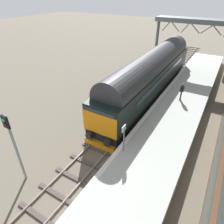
# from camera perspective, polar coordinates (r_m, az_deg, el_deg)

# --- Properties ---
(ground_plane) EXTENTS (140.00, 140.00, 0.00)m
(ground_plane) POSITION_cam_1_polar(r_m,az_deg,el_deg) (16.40, 2.51, -3.93)
(ground_plane) COLOR #625B4D
(ground_plane) RESTS_ON ground
(track_main) EXTENTS (2.50, 60.00, 0.15)m
(track_main) POSITION_cam_1_polar(r_m,az_deg,el_deg) (16.37, 2.51, -3.78)
(track_main) COLOR gray
(track_main) RESTS_ON ground
(station_platform) EXTENTS (4.00, 44.00, 1.01)m
(station_platform) POSITION_cam_1_polar(r_m,az_deg,el_deg) (15.12, 14.72, -6.36)
(station_platform) COLOR #ABB1AC
(station_platform) RESTS_ON ground
(diesel_locomotive) EXTENTS (2.74, 18.98, 4.68)m
(diesel_locomotive) POSITION_cam_1_polar(r_m,az_deg,el_deg) (20.31, 11.21, 10.89)
(diesel_locomotive) COLOR black
(diesel_locomotive) RESTS_ON ground
(signal_post_near) EXTENTS (0.44, 0.22, 4.50)m
(signal_post_near) POSITION_cam_1_polar(r_m,az_deg,el_deg) (11.67, -26.61, -7.91)
(signal_post_near) COLOR gray
(signal_post_near) RESTS_ON ground
(platform_number_sign) EXTENTS (0.10, 0.44, 1.92)m
(platform_number_sign) POSITION_cam_1_polar(r_m,az_deg,el_deg) (11.79, 3.45, -6.59)
(platform_number_sign) COLOR slate
(platform_number_sign) RESTS_ON station_platform
(waiting_passenger) EXTENTS (0.38, 0.51, 1.64)m
(waiting_passenger) POSITION_cam_1_polar(r_m,az_deg,el_deg) (18.71, 19.59, 6.05)
(waiting_passenger) COLOR #2E3436
(waiting_passenger) RESTS_ON station_platform
(overhead_footbridge) EXTENTS (9.30, 2.00, 6.79)m
(overhead_footbridge) POSITION_cam_1_polar(r_m,az_deg,el_deg) (26.50, 23.19, 22.00)
(overhead_footbridge) COLOR slate
(overhead_footbridge) RESTS_ON ground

